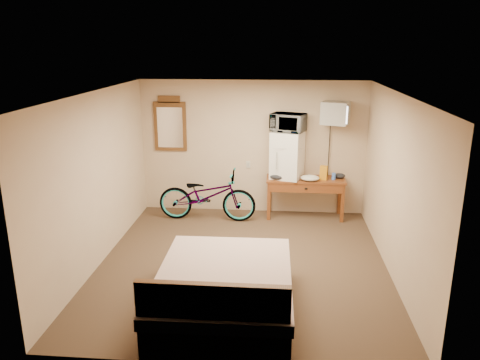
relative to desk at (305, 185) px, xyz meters
The scene contains 13 objects.
room 2.32m from the desk, 116.51° to the right, with size 4.60×4.64×2.50m.
desk is the anchor object (origin of this frame).
mini_fridge 0.65m from the desk, behind, with size 0.65×0.64×0.86m.
microwave 1.19m from the desk, behind, with size 0.59×0.40×0.33m, color white.
snack_bag 0.40m from the desk, ahead, with size 0.13×0.08×0.26m, color orange.
blue_cup 0.53m from the desk, ahead, with size 0.07×0.07×0.12m, color #4172DF.
cloth_cream 0.22m from the desk, 60.13° to the right, with size 0.34×0.26×0.10m, color beige.
cloth_dark_a 0.54m from the desk, behind, with size 0.30×0.22×0.11m, color black.
cloth_dark_b 0.65m from the desk, ahead, with size 0.21×0.17×0.09m, color black.
crt_television 1.40m from the desk, ahead, with size 0.55×0.63×0.40m.
wall_mirror 2.76m from the desk, behind, with size 0.61×0.04×1.03m.
bicycle 1.82m from the desk, behind, with size 0.62×1.78×0.94m, color black.
bed 3.57m from the desk, 108.31° to the right, with size 1.61×2.12×0.90m.
Camera 1 is at (0.50, -6.28, 3.15)m, focal length 35.00 mm.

